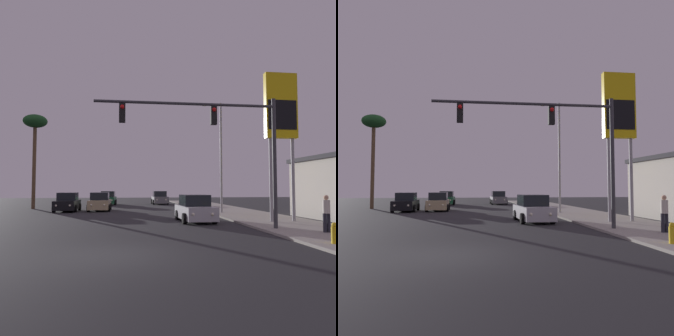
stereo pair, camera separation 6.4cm
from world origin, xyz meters
The scene contains 13 objects.
ground_plane centered at (0.00, 0.00, 0.00)m, with size 120.00×120.00×0.00m, color #28282B.
sidewalk_right centered at (9.50, 10.00, 0.06)m, with size 5.00×60.00×0.12m.
car_green centered at (-1.84, 31.08, 0.76)m, with size 2.04×4.34×1.68m.
car_black centered at (-4.85, 20.02, 0.76)m, with size 2.04×4.32×1.68m.
car_grey centered at (4.70, 31.68, 0.76)m, with size 2.04×4.32×1.68m.
car_tan centered at (-2.02, 20.51, 0.76)m, with size 2.04×4.32×1.68m.
car_silver centered at (4.70, 9.80, 0.76)m, with size 2.04×4.34×1.68m.
traffic_light_mast centered at (5.08, 5.00, 4.81)m, with size 9.02×0.36×6.50m.
street_lamp centered at (7.98, 15.45, 5.12)m, with size 1.74×0.24×9.00m.
gas_station_sign centered at (9.72, 8.14, 6.62)m, with size 2.00×0.42×9.00m.
fire_hydrant centered at (7.87, 0.52, 0.49)m, with size 0.24×0.34×0.76m.
pedestrian_on_sidewalk centered at (9.39, 3.32, 1.03)m, with size 0.34×0.32×1.67m.
palm_tree_mid centered at (-8.88, 24.00, 8.33)m, with size 2.40×2.40×9.58m.
Camera 2 is at (0.47, -10.52, 2.13)m, focal length 35.00 mm.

